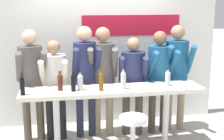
% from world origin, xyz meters
% --- Properties ---
extents(back_wall, '(4.21, 0.12, 2.58)m').
position_xyz_m(back_wall, '(0.01, 1.22, 1.29)').
color(back_wall, silver).
rests_on(back_wall, ground_plane).
extents(tasting_table, '(2.61, 0.53, 0.95)m').
position_xyz_m(tasting_table, '(0.00, 0.00, 0.80)').
color(tasting_table, silver).
rests_on(tasting_table, ground_plane).
extents(bar_stool, '(0.37, 0.37, 0.73)m').
position_xyz_m(bar_stool, '(0.15, -0.60, 0.48)').
color(bar_stool, silver).
rests_on(bar_stool, ground_plane).
extents(person_far_left, '(0.49, 0.60, 1.76)m').
position_xyz_m(person_far_left, '(-1.17, 0.54, 1.09)').
color(person_far_left, '#473D33').
rests_on(person_far_left, ground_plane).
extents(person_left, '(0.44, 0.53, 1.59)m').
position_xyz_m(person_left, '(-0.82, 0.50, 0.98)').
color(person_left, black).
rests_on(person_left, ground_plane).
extents(person_center_left, '(0.44, 0.56, 1.80)m').
position_xyz_m(person_center_left, '(-0.35, 0.54, 1.12)').
color(person_center_left, '#23283D').
rests_on(person_center_left, ground_plane).
extents(person_center, '(0.51, 0.61, 1.77)m').
position_xyz_m(person_center, '(-0.06, 0.57, 1.10)').
color(person_center, gray).
rests_on(person_center, ground_plane).
extents(person_center_right, '(0.52, 0.60, 1.61)m').
position_xyz_m(person_center_right, '(0.41, 0.50, 0.99)').
color(person_center_right, '#473D33').
rests_on(person_center_right, ground_plane).
extents(person_right, '(0.46, 0.55, 1.71)m').
position_xyz_m(person_right, '(0.85, 0.50, 1.06)').
color(person_right, '#473D33').
rests_on(person_right, ground_plane).
extents(person_far_right, '(0.50, 0.60, 1.79)m').
position_xyz_m(person_far_right, '(1.17, 0.57, 1.11)').
color(person_far_right, gray).
rests_on(person_far_right, ground_plane).
extents(wine_bottle_0, '(0.08, 0.08, 0.30)m').
position_xyz_m(wine_bottle_0, '(0.14, -0.06, 1.09)').
color(wine_bottle_0, '#B7BCC1').
rests_on(wine_bottle_0, tasting_table).
extents(wine_bottle_1, '(0.06, 0.06, 0.32)m').
position_xyz_m(wine_bottle_1, '(-0.18, -0.09, 1.09)').
color(wine_bottle_1, brown).
rests_on(wine_bottle_1, tasting_table).
extents(wine_bottle_2, '(0.07, 0.07, 0.27)m').
position_xyz_m(wine_bottle_2, '(-0.74, 0.02, 1.07)').
color(wine_bottle_2, '#4C1E0F').
rests_on(wine_bottle_2, tasting_table).
extents(wine_bottle_3, '(0.08, 0.08, 0.27)m').
position_xyz_m(wine_bottle_3, '(-0.47, -0.02, 1.07)').
color(wine_bottle_3, '#B7BCC1').
rests_on(wine_bottle_3, tasting_table).
extents(wine_bottle_4, '(0.06, 0.06, 0.31)m').
position_xyz_m(wine_bottle_4, '(-1.24, -0.12, 1.08)').
color(wine_bottle_4, black).
rests_on(wine_bottle_4, tasting_table).
extents(wine_bottle_5, '(0.06, 0.06, 0.30)m').
position_xyz_m(wine_bottle_5, '(-0.57, -0.06, 1.08)').
color(wine_bottle_5, black).
rests_on(wine_bottle_5, tasting_table).
extents(wine_bottle_6, '(0.08, 0.08, 0.26)m').
position_xyz_m(wine_bottle_6, '(0.81, -0.01, 1.07)').
color(wine_bottle_6, '#B7BCC1').
rests_on(wine_bottle_6, tasting_table).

